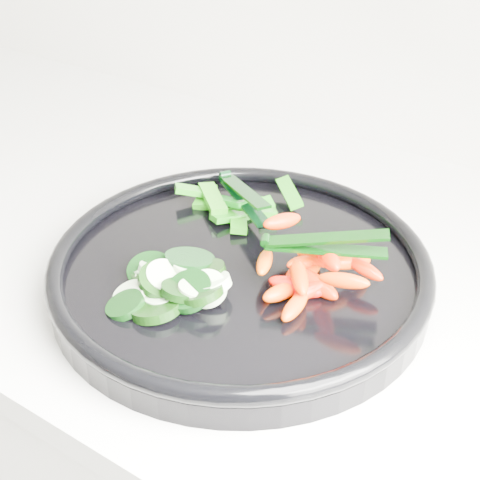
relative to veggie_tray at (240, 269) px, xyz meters
The scene contains 6 objects.
veggie_tray is the anchor object (origin of this frame).
cucumber_pile 0.07m from the veggie_tray, 116.09° to the right, with size 0.12×0.13×0.04m.
carrot_pile 0.08m from the veggie_tray, ahead, with size 0.13×0.12×0.05m.
pepper_pile 0.11m from the veggie_tray, 126.16° to the left, with size 0.14×0.12×0.03m.
tong_carrot 0.10m from the veggie_tray, ahead, with size 0.11×0.06×0.02m.
tong_pepper 0.10m from the veggie_tray, 122.12° to the left, with size 0.10×0.08×0.02m.
Camera 1 is at (0.98, 1.18, 1.34)m, focal length 50.00 mm.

